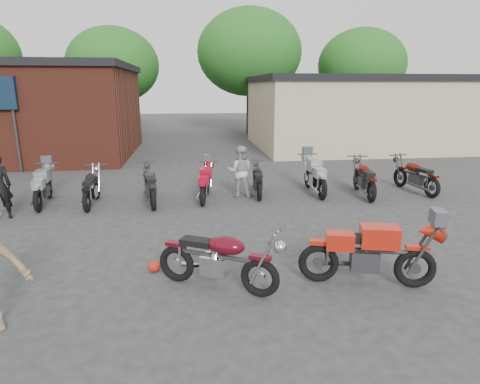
{
  "coord_description": "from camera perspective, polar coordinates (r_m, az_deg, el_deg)",
  "views": [
    {
      "loc": [
        -0.17,
        -6.27,
        3.22
      ],
      "look_at": [
        0.92,
        2.47,
        0.9
      ],
      "focal_mm": 30.0,
      "sensor_mm": 36.0,
      "label": 1
    }
  ],
  "objects": [
    {
      "name": "row_bike_1",
      "position": [
        12.46,
        -26.27,
        0.95
      ],
      "size": [
        0.9,
        2.05,
        1.15
      ],
      "primitive_type": null,
      "rotation": [
        0.0,
        0.0,
        1.7
      ],
      "color": "gray",
      "rests_on": "ground"
    },
    {
      "name": "tree_3",
      "position": [
        30.78,
        16.77,
        15.23
      ],
      "size": [
        6.08,
        6.08,
        7.6
      ],
      "primitive_type": null,
      "color": "#175919",
      "rests_on": "ground"
    },
    {
      "name": "row_bike_2",
      "position": [
        11.91,
        -20.39,
        0.87
      ],
      "size": [
        0.69,
        1.92,
        1.1
      ],
      "primitive_type": null,
      "rotation": [
        0.0,
        0.0,
        1.6
      ],
      "color": "black",
      "rests_on": "ground"
    },
    {
      "name": "row_bike_5",
      "position": [
        12.21,
        2.52,
        2.0
      ],
      "size": [
        0.76,
        1.86,
        1.05
      ],
      "primitive_type": null,
      "rotation": [
        0.0,
        0.0,
        1.48
      ],
      "color": "black",
      "rests_on": "ground"
    },
    {
      "name": "stucco_building",
      "position": [
        23.02,
        15.28,
        10.58
      ],
      "size": [
        10.0,
        8.0,
        3.5
      ],
      "primitive_type": "cube",
      "color": "tan",
      "rests_on": "ground"
    },
    {
      "name": "person_light",
      "position": [
        11.95,
        0.01,
        2.93
      ],
      "size": [
        0.84,
        0.71,
        1.54
      ],
      "primitive_type": "imported",
      "rotation": [
        0.0,
        0.0,
        2.96
      ],
      "color": "#ACABA7",
      "rests_on": "ground"
    },
    {
      "name": "ground",
      "position": [
        7.05,
        -5.08,
        -12.47
      ],
      "size": [
        90.0,
        90.0,
        0.0
      ],
      "primitive_type": "plane",
      "color": "#2D2D2F"
    },
    {
      "name": "row_bike_7",
      "position": [
        12.69,
        17.27,
        2.15
      ],
      "size": [
        0.95,
        2.12,
        1.19
      ],
      "primitive_type": null,
      "rotation": [
        0.0,
        0.0,
        1.43
      ],
      "color": "#4A0C09",
      "rests_on": "ground"
    },
    {
      "name": "row_bike_3",
      "position": [
        11.62,
        -12.68,
        1.33
      ],
      "size": [
        1.02,
        2.13,
        1.19
      ],
      "primitive_type": null,
      "rotation": [
        0.0,
        0.0,
        1.74
      ],
      "color": "#242427",
      "rests_on": "ground"
    },
    {
      "name": "row_bike_8",
      "position": [
        13.69,
        23.66,
        2.39
      ],
      "size": [
        0.97,
        2.08,
        1.16
      ],
      "primitive_type": null,
      "rotation": [
        0.0,
        0.0,
        1.73
      ],
      "color": "#540F0A",
      "rests_on": "ground"
    },
    {
      "name": "vintage_motorcycle",
      "position": [
        6.52,
        -3.01,
        -9.02
      ],
      "size": [
        2.12,
        1.54,
        1.18
      ],
      "primitive_type": null,
      "rotation": [
        0.0,
        0.0,
        -0.48
      ],
      "color": "#500A15",
      "rests_on": "ground"
    },
    {
      "name": "tree_1",
      "position": [
        28.68,
        -17.44,
        15.06
      ],
      "size": [
        5.92,
        5.92,
        7.4
      ],
      "primitive_type": null,
      "color": "#175919",
      "rests_on": "ground"
    },
    {
      "name": "sportbike",
      "position": [
        6.98,
        18.02,
        -7.84
      ],
      "size": [
        2.25,
        1.23,
        1.24
      ],
      "primitive_type": null,
      "rotation": [
        0.0,
        0.0,
        -0.26
      ],
      "color": "red",
      "rests_on": "ground"
    },
    {
      "name": "helmet",
      "position": [
        7.45,
        -12.08,
        -10.26
      ],
      "size": [
        0.24,
        0.24,
        0.21
      ],
      "primitive_type": "ellipsoid",
      "rotation": [
        0.0,
        0.0,
        -0.04
      ],
      "color": "#AC1F12",
      "rests_on": "ground"
    },
    {
      "name": "row_bike_4",
      "position": [
        11.75,
        -4.9,
        1.56
      ],
      "size": [
        0.92,
        1.96,
        1.09
      ],
      "primitive_type": null,
      "rotation": [
        0.0,
        0.0,
        1.41
      ],
      "color": "#AE0E29",
      "rests_on": "ground"
    },
    {
      "name": "row_bike_6",
      "position": [
        12.6,
        10.61,
        2.53
      ],
      "size": [
        0.74,
        2.11,
        1.22
      ],
      "primitive_type": null,
      "rotation": [
        0.0,
        0.0,
        1.55
      ],
      "color": "#8D929A",
      "rests_on": "ground"
    },
    {
      "name": "tree_2",
      "position": [
        28.6,
        1.32,
        17.11
      ],
      "size": [
        7.04,
        7.04,
        8.8
      ],
      "primitive_type": null,
      "color": "#175919",
      "rests_on": "ground"
    }
  ]
}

